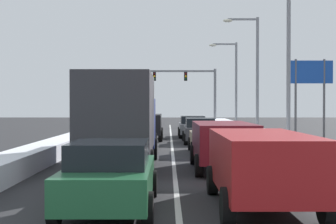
# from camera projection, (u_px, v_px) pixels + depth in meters

# --- Properties ---
(ground_plane) EXTENTS (133.05, 133.05, 0.00)m
(ground_plane) POSITION_uv_depth(u_px,v_px,m) (171.00, 152.00, 25.04)
(ground_plane) COLOR #28282B
(lane_stripe_between_right_lane_and_center_lane) EXTENTS (0.14, 56.29, 0.01)m
(lane_stripe_between_right_lane_and_center_lane) POSITION_uv_depth(u_px,v_px,m) (170.00, 144.00, 30.15)
(lane_stripe_between_right_lane_and_center_lane) COLOR silver
(lane_stripe_between_right_lane_and_center_lane) RESTS_ON ground
(snow_bank_right_shoulder) EXTENTS (1.80, 56.29, 0.75)m
(snow_bank_right_shoulder) POSITION_uv_depth(u_px,v_px,m) (260.00, 137.00, 30.17)
(snow_bank_right_shoulder) COLOR white
(snow_bank_right_shoulder) RESTS_ON ground
(snow_bank_left_shoulder) EXTENTS (1.31, 56.29, 0.69)m
(snow_bank_left_shoulder) POSITION_uv_depth(u_px,v_px,m) (80.00, 138.00, 30.13)
(snow_bank_left_shoulder) COLOR white
(snow_bank_left_shoulder) RESTS_ON ground
(suv_red_right_lane_nearest) EXTENTS (2.16, 4.90, 1.67)m
(suv_red_right_lane_nearest) POSITION_uv_depth(u_px,v_px,m) (259.00, 162.00, 11.50)
(suv_red_right_lane_nearest) COLOR maroon
(suv_red_right_lane_nearest) RESTS_ON ground
(suv_maroon_right_lane_second) EXTENTS (2.16, 4.90, 1.67)m
(suv_maroon_right_lane_second) POSITION_uv_depth(u_px,v_px,m) (221.00, 141.00, 18.06)
(suv_maroon_right_lane_second) COLOR maroon
(suv_maroon_right_lane_second) RESTS_ON ground
(sedan_tan_right_lane_third) EXTENTS (2.00, 4.50, 1.51)m
(sedan_tan_right_lane_third) POSITION_uv_depth(u_px,v_px,m) (209.00, 137.00, 24.33)
(sedan_tan_right_lane_third) COLOR #937F60
(sedan_tan_right_lane_third) RESTS_ON ground
(sedan_charcoal_right_lane_fourth) EXTENTS (2.00, 4.50, 1.51)m
(sedan_charcoal_right_lane_fourth) POSITION_uv_depth(u_px,v_px,m) (198.00, 130.00, 30.81)
(sedan_charcoal_right_lane_fourth) COLOR #38383D
(sedan_charcoal_right_lane_fourth) RESTS_ON ground
(sedan_gray_right_lane_fifth) EXTENTS (2.00, 4.50, 1.51)m
(sedan_gray_right_lane_fifth) POSITION_uv_depth(u_px,v_px,m) (190.00, 126.00, 36.37)
(sedan_gray_right_lane_fifth) COLOR slate
(sedan_gray_right_lane_fifth) RESTS_ON ground
(sedan_green_center_lane_nearest) EXTENTS (2.00, 4.50, 1.51)m
(sedan_green_center_lane_nearest) POSITION_uv_depth(u_px,v_px,m) (108.00, 175.00, 11.28)
(sedan_green_center_lane_nearest) COLOR #1E5633
(sedan_green_center_lane_nearest) RESTS_ON ground
(box_truck_center_lane_second) EXTENTS (2.53, 7.20, 3.36)m
(box_truck_center_lane_second) POSITION_uv_depth(u_px,v_px,m) (118.00, 116.00, 18.46)
(box_truck_center_lane_second) COLOR navy
(box_truck_center_lane_second) RESTS_ON ground
(suv_silver_center_lane_third) EXTENTS (2.16, 4.90, 1.67)m
(suv_silver_center_lane_third) POSITION_uv_depth(u_px,v_px,m) (133.00, 130.00, 26.35)
(suv_silver_center_lane_third) COLOR #B7BABF
(suv_silver_center_lane_third) RESTS_ON ground
(suv_black_center_lane_fourth) EXTENTS (2.16, 4.90, 1.67)m
(suv_black_center_lane_fourth) POSITION_uv_depth(u_px,v_px,m) (144.00, 124.00, 33.44)
(suv_black_center_lane_fourth) COLOR black
(suv_black_center_lane_fourth) RESTS_ON ground
(sedan_white_center_lane_fifth) EXTENTS (2.00, 4.50, 1.51)m
(sedan_white_center_lane_fifth) POSITION_uv_depth(u_px,v_px,m) (145.00, 124.00, 40.34)
(sedan_white_center_lane_fifth) COLOR silver
(sedan_white_center_lane_fifth) RESTS_ON ground
(traffic_light_gantry) EXTENTS (7.54, 0.47, 6.20)m
(traffic_light_gantry) POSITION_uv_depth(u_px,v_px,m) (192.00, 84.00, 55.67)
(traffic_light_gantry) COLOR slate
(traffic_light_gantry) RESTS_ON ground
(street_lamp_right_near) EXTENTS (2.66, 0.36, 8.71)m
(street_lamp_right_near) POSITION_uv_depth(u_px,v_px,m) (280.00, 51.00, 27.54)
(street_lamp_right_near) COLOR gray
(street_lamp_right_near) RESTS_ON ground
(street_lamp_right_mid) EXTENTS (2.66, 0.36, 8.75)m
(street_lamp_right_mid) POSITION_uv_depth(u_px,v_px,m) (251.00, 66.00, 37.78)
(street_lamp_right_mid) COLOR gray
(street_lamp_right_mid) RESTS_ON ground
(street_lamp_right_far) EXTENTS (2.66, 0.36, 8.13)m
(street_lamp_right_far) POSITION_uv_depth(u_px,v_px,m) (230.00, 77.00, 48.01)
(street_lamp_right_far) COLOR gray
(street_lamp_right_far) RESTS_ON ground
(roadside_sign_right) EXTENTS (3.20, 0.16, 5.50)m
(roadside_sign_right) POSITION_uv_depth(u_px,v_px,m) (308.00, 80.00, 35.92)
(roadside_sign_right) COLOR #59595B
(roadside_sign_right) RESTS_ON ground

